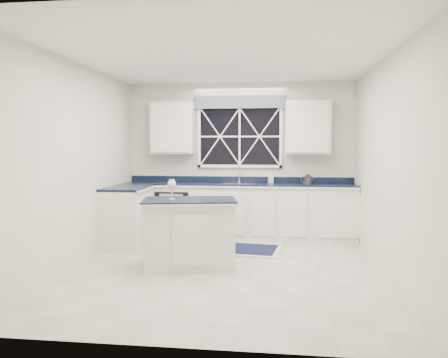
# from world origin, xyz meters

# --- Properties ---
(ground) EXTENTS (4.50, 4.50, 0.00)m
(ground) POSITION_xyz_m (0.00, 0.00, 0.00)
(ground) COLOR #AEAEA9
(ground) RESTS_ON ground
(back_wall) EXTENTS (4.00, 0.10, 2.70)m
(back_wall) POSITION_xyz_m (0.00, 2.25, 1.35)
(back_wall) COLOR silver
(back_wall) RESTS_ON ground
(base_cabinets) EXTENTS (3.99, 1.60, 0.90)m
(base_cabinets) POSITION_xyz_m (-0.33, 1.78, 0.45)
(base_cabinets) COLOR white
(base_cabinets) RESTS_ON ground
(countertop) EXTENTS (3.98, 0.64, 0.04)m
(countertop) POSITION_xyz_m (0.00, 1.95, 0.92)
(countertop) COLOR black
(countertop) RESTS_ON base_cabinets
(dishwasher) EXTENTS (0.60, 0.58, 0.82)m
(dishwasher) POSITION_xyz_m (-1.10, 1.95, 0.41)
(dishwasher) COLOR black
(dishwasher) RESTS_ON ground
(window) EXTENTS (1.65, 0.09, 1.26)m
(window) POSITION_xyz_m (0.00, 2.20, 1.83)
(window) COLOR black
(window) RESTS_ON ground
(upper_cabinets) EXTENTS (3.10, 0.34, 0.90)m
(upper_cabinets) POSITION_xyz_m (0.00, 2.08, 1.90)
(upper_cabinets) COLOR white
(upper_cabinets) RESTS_ON ground
(faucet) EXTENTS (0.05, 0.20, 0.30)m
(faucet) POSITION_xyz_m (0.00, 2.14, 1.10)
(faucet) COLOR #AFAFB1
(faucet) RESTS_ON countertop
(island) EXTENTS (1.31, 0.94, 0.89)m
(island) POSITION_xyz_m (-0.47, 0.05, 0.45)
(island) COLOR white
(island) RESTS_ON ground
(rug) EXTENTS (1.50, 1.03, 0.02)m
(rug) POSITION_xyz_m (0.03, 1.08, 0.01)
(rug) COLOR #B1B1AC
(rug) RESTS_ON ground
(kettle) EXTENTS (0.24, 0.20, 0.18)m
(kettle) POSITION_xyz_m (1.18, 1.99, 1.02)
(kettle) COLOR #2E2E31
(kettle) RESTS_ON countertop
(wine_glass) EXTENTS (0.11, 0.11, 0.26)m
(wine_glass) POSITION_xyz_m (-0.69, 0.01, 1.07)
(wine_glass) COLOR silver
(wine_glass) RESTS_ON island
(soap_bottle) EXTENTS (0.10, 0.10, 0.18)m
(soap_bottle) POSITION_xyz_m (0.55, 2.17, 1.03)
(soap_bottle) COLOR silver
(soap_bottle) RESTS_ON countertop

